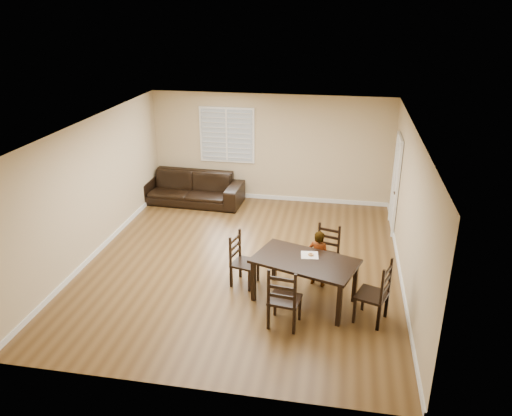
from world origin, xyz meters
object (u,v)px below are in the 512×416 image
Objects in this scene: chair_right at (380,296)px; sofa at (190,188)px; chair_far at (283,303)px; chair_near at (327,252)px; donut at (311,254)px; chair_left at (239,261)px; child at (318,258)px; dining_table at (305,265)px.

sofa is at bearing -114.83° from chair_right.
sofa is at bearing -50.90° from chair_far.
chair_near is 10.10× the size of donut.
chair_right is 0.41× the size of sofa.
chair_left is 1.42m from child.
donut is (0.34, 1.02, 0.33)m from chair_far.
child reaches higher than chair_left.
donut reaches higher than sofa.
donut is at bearing -90.71° from chair_near.
child is at bearing -99.77° from chair_far.
dining_table is 19.43× the size of donut.
chair_far is 1.57m from chair_left.
child is at bearing -42.75° from sofa.
chair_far reaches higher than chair_left.
chair_far is at bearing -108.29° from donut.
chair_far is at bearing -56.14° from sofa.
dining_table is 1.77× the size of chair_right.
chair_near is at bearing -99.83° from chair_far.
donut is at bearing -100.53° from chair_far.
chair_far is 1.07× the size of chair_left.
sofa is at bearing 42.83° from chair_left.
child is 0.50m from donut.
sofa is at bearing 155.69° from chair_near.
child reaches higher than dining_table.
dining_table is at bearing -92.14° from chair_near.
chair_far is 0.98× the size of chair_right.
chair_near is 0.92× the size of chair_right.
chair_near is 1.67m from chair_right.
chair_right reaches higher than dining_table.
chair_far is at bearing -91.57° from chair_near.
chair_near is 0.37× the size of sofa.
chair_near is at bearing 90.27° from dining_table.
chair_far is 10.80× the size of donut.
chair_far is 1.13m from donut.
chair_near is 0.94× the size of chair_far.
donut is at bearing -85.96° from chair_left.
dining_table is at bearing -99.15° from chair_far.
chair_near is 1.95m from chair_far.
chair_right is 1.32m from donut.
chair_far is at bearing -88.48° from dining_table.
chair_near is 1.66m from chair_left.
chair_right is at bearing -155.52° from chair_far.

